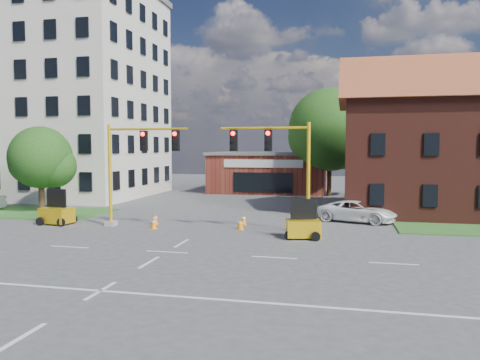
{
  "coord_description": "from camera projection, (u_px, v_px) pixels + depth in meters",
  "views": [
    {
      "loc": [
        7.93,
        -20.0,
        4.81
      ],
      "look_at": [
        1.23,
        10.0,
        2.66
      ],
      "focal_mm": 35.0,
      "sensor_mm": 36.0,
      "label": 1
    }
  ],
  "objects": [
    {
      "name": "trailer_west",
      "position": [
        57.0,
        214.0,
        29.25
      ],
      "size": [
        2.04,
        1.53,
        2.13
      ],
      "rotation": [
        0.0,
        0.0,
        -0.16
      ],
      "color": "yellow",
      "rests_on": "ground"
    },
    {
      "name": "cone_c",
      "position": [
        240.0,
        224.0,
        27.26
      ],
      "size": [
        0.4,
        0.4,
        0.7
      ],
      "color": "orange",
      "rests_on": "ground"
    },
    {
      "name": "ground",
      "position": [
        167.0,
        252.0,
        21.53
      ],
      "size": [
        120.0,
        120.0,
        0.0
      ],
      "primitive_type": "plane",
      "color": "#424244",
      "rests_on": "ground"
    },
    {
      "name": "cone_d",
      "position": [
        243.0,
        219.0,
        29.13
      ],
      "size": [
        0.4,
        0.4,
        0.7
      ],
      "color": "orange",
      "rests_on": "ground"
    },
    {
      "name": "brick_shop",
      "position": [
        269.0,
        172.0,
        50.57
      ],
      "size": [
        12.4,
        8.4,
        4.3
      ],
      "color": "maroon",
      "rests_on": "ground"
    },
    {
      "name": "office_block",
      "position": [
        58.0,
        92.0,
        46.49
      ],
      "size": [
        18.4,
        15.4,
        20.6
      ],
      "color": "beige",
      "rests_on": "ground"
    },
    {
      "name": "trailer_east",
      "position": [
        303.0,
        227.0,
        24.71
      ],
      "size": [
        1.98,
        1.53,
        2.01
      ],
      "rotation": [
        0.0,
        0.0,
        0.22
      ],
      "color": "yellow",
      "rests_on": "ground"
    },
    {
      "name": "signal_mast_east",
      "position": [
        279.0,
        163.0,
        26.15
      ],
      "size": [
        5.3,
        0.6,
        6.2
      ],
      "color": "gray",
      "rests_on": "ground"
    },
    {
      "name": "tree_nw_front",
      "position": [
        44.0,
        160.0,
        34.55
      ],
      "size": [
        4.8,
        4.57,
        6.36
      ],
      "color": "#362213",
      "rests_on": "ground"
    },
    {
      "name": "signal_mast_west",
      "position": [
        135.0,
        162.0,
        28.04
      ],
      "size": [
        5.3,
        0.6,
        6.2
      ],
      "color": "gray",
      "rests_on": "ground"
    },
    {
      "name": "tree_large",
      "position": [
        334.0,
        132.0,
        45.95
      ],
      "size": [
        8.61,
        8.2,
        10.67
      ],
      "color": "#362213",
      "rests_on": "ground"
    },
    {
      "name": "pickup_white",
      "position": [
        357.0,
        211.0,
        30.24
      ],
      "size": [
        5.39,
        3.61,
        1.37
      ],
      "primitive_type": "imported",
      "rotation": [
        0.0,
        0.0,
        1.28
      ],
      "color": "white",
      "rests_on": "ground"
    },
    {
      "name": "lane_markings",
      "position": [
        139.0,
        268.0,
        18.61
      ],
      "size": [
        60.0,
        36.0,
        0.01
      ],
      "primitive_type": null,
      "color": "silver",
      "rests_on": "ground"
    },
    {
      "name": "cone_a",
      "position": [
        154.0,
        223.0,
        27.59
      ],
      "size": [
        0.4,
        0.4,
        0.7
      ],
      "color": "orange",
      "rests_on": "ground"
    },
    {
      "name": "cone_b",
      "position": [
        155.0,
        219.0,
        29.25
      ],
      "size": [
        0.4,
        0.4,
        0.7
      ],
      "color": "orange",
      "rests_on": "ground"
    }
  ]
}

